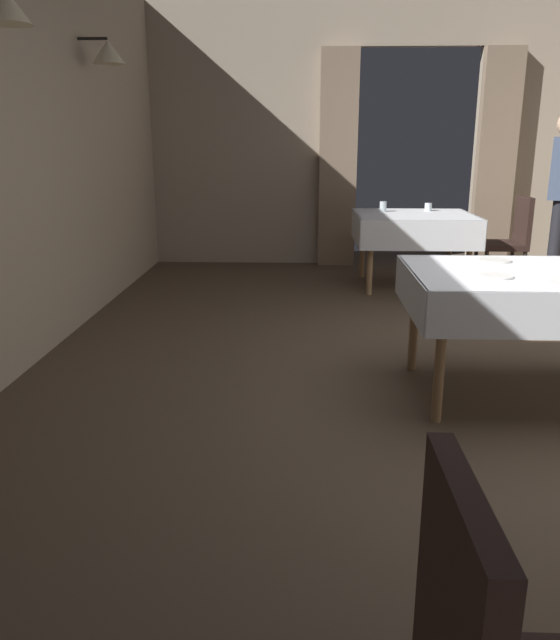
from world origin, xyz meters
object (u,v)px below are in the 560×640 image
at_px(dining_table_far, 414,224).
at_px(glass_far_b, 383,207).
at_px(plate_mid_b, 495,260).
at_px(dining_table_mid, 522,287).
at_px(plate_mid_c, 495,276).
at_px(glass_far_a, 428,207).
at_px(chair_far_right, 510,237).

bearing_deg(dining_table_far, glass_far_b, 147.24).
xyz_separation_m(plate_mid_b, glass_far_b, (-0.35, 2.81, 0.05)).
relative_size(dining_table_mid, glass_far_b, 12.11).
bearing_deg(plate_mid_c, glass_far_b, 93.84).
relative_size(dining_table_far, glass_far_a, 14.07).
bearing_deg(chair_far_right, plate_mid_b, -109.52).
xyz_separation_m(plate_mid_c, glass_far_a, (0.26, 3.37, 0.04)).
bearing_deg(dining_table_far, chair_far_right, -0.67).
bearing_deg(dining_table_mid, plate_mid_c, -141.48).
distance_m(dining_table_mid, plate_mid_c, 0.28).
relative_size(plate_mid_c, glass_far_a, 2.23).
distance_m(dining_table_far, glass_far_a, 0.36).
height_order(dining_table_mid, chair_far_right, chair_far_right).
xyz_separation_m(dining_table_mid, dining_table_far, (-0.13, 2.93, -0.01)).
distance_m(dining_table_far, chair_far_right, 0.99).
relative_size(dining_table_mid, glass_far_a, 15.21).
height_order(plate_mid_c, glass_far_b, glass_far_b).
height_order(chair_far_right, plate_mid_b, chair_far_right).
xyz_separation_m(plate_mid_c, glass_far_b, (-0.22, 3.28, 0.05)).
height_order(dining_table_far, plate_mid_c, plate_mid_c).
bearing_deg(plate_mid_c, plate_mid_b, 74.31).
relative_size(plate_mid_b, plate_mid_c, 1.05).
distance_m(chair_far_right, glass_far_b, 1.32).
height_order(dining_table_mid, glass_far_b, glass_far_b).
bearing_deg(plate_mid_c, dining_table_far, 88.56).
xyz_separation_m(dining_table_far, plate_mid_b, (0.06, -2.62, 0.10)).
bearing_deg(plate_mid_b, plate_mid_c, -105.69).
bearing_deg(plate_mid_b, chair_far_right, 70.48).
bearing_deg(plate_mid_c, chair_far_right, 71.06).
xyz_separation_m(dining_table_mid, chair_far_right, (0.85, 2.92, -0.15)).
bearing_deg(dining_table_far, dining_table_mid, -87.53).
distance_m(dining_table_mid, glass_far_a, 3.21).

